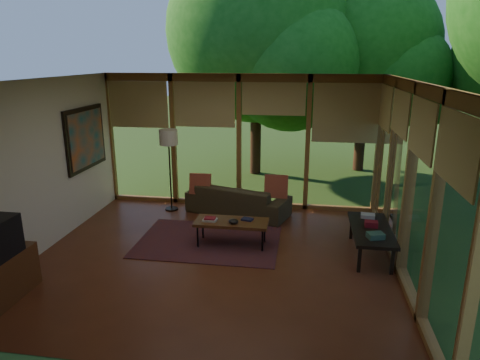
% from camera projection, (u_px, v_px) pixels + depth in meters
% --- Properties ---
extents(floor, '(5.50, 5.50, 0.00)m').
position_uv_depth(floor, '(214.00, 258.00, 6.65)').
color(floor, brown).
rests_on(floor, ground).
extents(ceiling, '(5.50, 5.50, 0.00)m').
position_uv_depth(ceiling, '(211.00, 80.00, 5.90)').
color(ceiling, silver).
rests_on(ceiling, ground).
extents(wall_left, '(0.04, 5.00, 2.70)m').
position_uv_depth(wall_left, '(41.00, 167.00, 6.68)').
color(wall_left, silver).
rests_on(wall_left, ground).
extents(wall_front, '(5.50, 0.04, 2.70)m').
position_uv_depth(wall_front, '(154.00, 246.00, 3.90)').
color(wall_front, silver).
rests_on(wall_front, ground).
extents(window_wall_back, '(5.50, 0.12, 2.70)m').
position_uv_depth(window_wall_back, '(239.00, 142.00, 8.65)').
color(window_wall_back, olive).
rests_on(window_wall_back, ground).
extents(window_wall_right, '(0.12, 5.00, 2.70)m').
position_uv_depth(window_wall_right, '(408.00, 182.00, 5.87)').
color(window_wall_right, olive).
rests_on(window_wall_right, ground).
extents(tree_nw, '(4.48, 4.48, 5.85)m').
position_uv_depth(tree_nw, '(257.00, 31.00, 10.56)').
color(tree_nw, '#382014').
rests_on(tree_nw, ground).
extents(tree_ne, '(3.64, 3.64, 5.08)m').
position_uv_depth(tree_ne, '(367.00, 47.00, 11.01)').
color(tree_ne, '#382014').
rests_on(tree_ne, ground).
extents(rug, '(2.36, 1.67, 0.01)m').
position_uv_depth(rug, '(209.00, 241.00, 7.24)').
color(rug, maroon).
rests_on(rug, floor).
extents(sofa, '(2.14, 1.33, 0.59)m').
position_uv_depth(sofa, '(238.00, 199.00, 8.46)').
color(sofa, '#3E341F').
rests_on(sofa, floor).
extents(pillow_left, '(0.41, 0.22, 0.43)m').
position_uv_depth(pillow_left, '(200.00, 184.00, 8.44)').
color(pillow_left, maroon).
rests_on(pillow_left, sofa).
extents(pillow_right, '(0.44, 0.24, 0.47)m').
position_uv_depth(pillow_right, '(276.00, 187.00, 8.21)').
color(pillow_right, maroon).
rests_on(pillow_right, sofa).
extents(ct_book_lower, '(0.23, 0.18, 0.03)m').
position_uv_depth(ct_book_lower, '(210.00, 220.00, 6.99)').
color(ct_book_lower, '#B7AEA6').
rests_on(ct_book_lower, coffee_table).
extents(ct_book_upper, '(0.18, 0.13, 0.03)m').
position_uv_depth(ct_book_upper, '(210.00, 218.00, 6.99)').
color(ct_book_upper, maroon).
rests_on(ct_book_upper, coffee_table).
extents(ct_book_side, '(0.21, 0.18, 0.03)m').
position_uv_depth(ct_book_side, '(247.00, 219.00, 7.03)').
color(ct_book_side, black).
rests_on(ct_book_side, coffee_table).
extents(ct_bowl, '(0.16, 0.16, 0.07)m').
position_uv_depth(ct_bowl, '(233.00, 221.00, 6.88)').
color(ct_bowl, black).
rests_on(ct_bowl, coffee_table).
extents(console_book_a, '(0.27, 0.23, 0.08)m').
position_uv_depth(console_book_a, '(376.00, 236.00, 6.24)').
color(console_book_a, '#305443').
rests_on(console_book_a, side_console).
extents(console_book_b, '(0.20, 0.15, 0.09)m').
position_uv_depth(console_book_b, '(371.00, 224.00, 6.67)').
color(console_book_b, maroon).
rests_on(console_book_b, side_console).
extents(console_book_c, '(0.24, 0.19, 0.06)m').
position_uv_depth(console_book_c, '(368.00, 216.00, 7.05)').
color(console_book_c, '#B7AEA6').
rests_on(console_book_c, side_console).
extents(floor_lamp, '(0.36, 0.36, 1.65)m').
position_uv_depth(floor_lamp, '(169.00, 142.00, 8.36)').
color(floor_lamp, black).
rests_on(floor_lamp, floor).
extents(coffee_table, '(1.20, 0.50, 0.43)m').
position_uv_depth(coffee_table, '(232.00, 223.00, 7.00)').
color(coffee_table, '#5C3219').
rests_on(coffee_table, floor).
extents(side_console, '(0.60, 1.40, 0.46)m').
position_uv_depth(side_console, '(371.00, 231.00, 6.64)').
color(side_console, black).
rests_on(side_console, floor).
extents(wall_painting, '(0.06, 1.35, 1.15)m').
position_uv_depth(wall_painting, '(86.00, 138.00, 7.94)').
color(wall_painting, black).
rests_on(wall_painting, wall_left).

